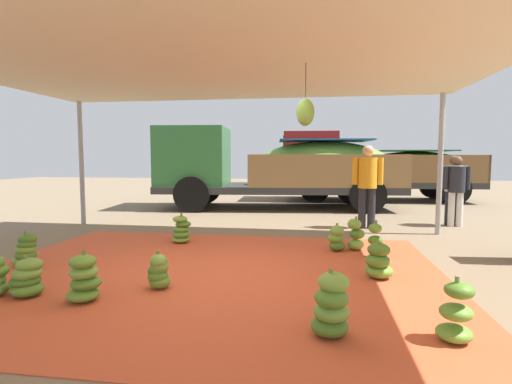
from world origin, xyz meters
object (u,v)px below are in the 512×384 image
object	(u,v)px
banana_bunch_8	(456,315)
cargo_truck_far	(370,167)
banana_bunch_11	(376,242)
worker_0	(453,185)
banana_bunch_7	(26,251)
worker_1	(367,180)
banana_bunch_3	(356,235)
cargo_truck_main	(273,166)
worker_2	(456,186)
banana_bunch_1	(336,239)
banana_bunch_5	(378,262)
banana_bunch_0	(84,279)
banana_bunch_4	(331,307)
banana_bunch_6	(27,278)
banana_bunch_10	(159,272)
banana_bunch_2	(181,230)

from	to	relation	value
banana_bunch_8	cargo_truck_far	size ratio (longest dim) A/B	0.08
banana_bunch_11	worker_0	world-z (taller)	worker_0
banana_bunch_7	worker_1	xyz separation A→B (m)	(5.07, 3.83, 0.81)
banana_bunch_7	worker_0	xyz separation A→B (m)	(7.01, 4.50, 0.69)
banana_bunch_3	cargo_truck_main	bearing A→B (deg)	110.24
worker_1	worker_2	distance (m)	2.03
banana_bunch_7	worker_2	bearing A→B (deg)	31.77
banana_bunch_1	banana_bunch_5	world-z (taller)	banana_bunch_5
banana_bunch_0	banana_bunch_11	size ratio (longest dim) A/B	0.95
banana_bunch_4	banana_bunch_6	xyz separation A→B (m)	(-3.25, 0.51, -0.06)
banana_bunch_0	cargo_truck_main	world-z (taller)	cargo_truck_main
banana_bunch_5	banana_bunch_7	xyz separation A→B (m)	(-4.77, -0.16, 0.01)
banana_bunch_4	worker_0	bearing A→B (deg)	64.64
banana_bunch_6	banana_bunch_8	bearing A→B (deg)	-6.09
banana_bunch_3	banana_bunch_6	bearing A→B (deg)	-143.66
cargo_truck_main	cargo_truck_far	world-z (taller)	same
banana_bunch_5	banana_bunch_6	distance (m)	4.09
banana_bunch_8	banana_bunch_10	world-z (taller)	banana_bunch_8
banana_bunch_6	worker_2	xyz separation A→B (m)	(6.15, 5.42, 0.70)
banana_bunch_8	banana_bunch_3	bearing A→B (deg)	98.71
banana_bunch_4	cargo_truck_main	world-z (taller)	cargo_truck_main
banana_bunch_8	banana_bunch_11	distance (m)	2.73
banana_bunch_2	worker_2	world-z (taller)	worker_2
banana_bunch_1	banana_bunch_2	distance (m)	2.71
banana_bunch_8	worker_0	size ratio (longest dim) A/B	0.35
banana_bunch_8	banana_bunch_6	bearing A→B (deg)	173.91
banana_bunch_1	banana_bunch_5	size ratio (longest dim) A/B	0.95
banana_bunch_10	banana_bunch_8	bearing A→B (deg)	-17.07
banana_bunch_7	banana_bunch_8	world-z (taller)	banana_bunch_8
banana_bunch_0	banana_bunch_1	size ratio (longest dim) A/B	1.18
banana_bunch_3	cargo_truck_far	distance (m)	8.06
banana_bunch_11	banana_bunch_7	bearing A→B (deg)	-166.24
cargo_truck_far	worker_2	world-z (taller)	cargo_truck_far
banana_bunch_0	banana_bunch_6	bearing A→B (deg)	175.79
banana_bunch_5	worker_0	xyz separation A→B (m)	(2.24, 4.34, 0.69)
banana_bunch_2	banana_bunch_8	distance (m)	4.83
banana_bunch_5	cargo_truck_far	bearing A→B (deg)	83.50
banana_bunch_3	worker_0	size ratio (longest dim) A/B	0.35
banana_bunch_0	banana_bunch_2	bearing A→B (deg)	89.06
banana_bunch_6	banana_bunch_8	distance (m)	4.28
banana_bunch_2	banana_bunch_11	xyz separation A→B (m)	(3.26, -0.60, 0.02)
banana_bunch_1	cargo_truck_main	size ratio (longest dim) A/B	0.06
worker_2	cargo_truck_far	bearing A→B (deg)	102.65
banana_bunch_7	banana_bunch_11	bearing A→B (deg)	13.76
banana_bunch_5	banana_bunch_11	distance (m)	1.05
banana_bunch_3	cargo_truck_main	xyz separation A→B (m)	(-1.94, 5.25, 1.02)
banana_bunch_2	banana_bunch_4	distance (m)	4.20
banana_bunch_5	banana_bunch_10	world-z (taller)	banana_bunch_5
banana_bunch_2	banana_bunch_4	size ratio (longest dim) A/B	0.91
banana_bunch_10	cargo_truck_far	xyz separation A→B (m)	(3.64, 10.23, 0.99)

